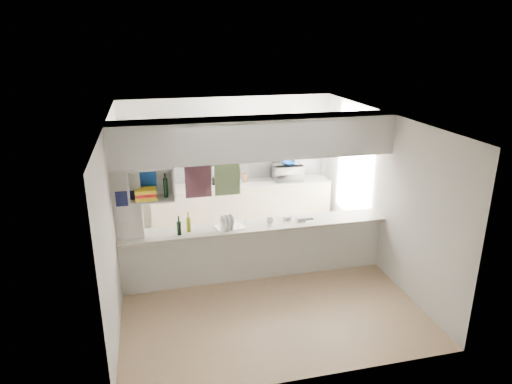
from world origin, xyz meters
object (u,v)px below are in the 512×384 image
object	(u,v)px
bowl	(289,163)
wine_bottles	(184,226)
microwave	(288,172)
dish_rack	(230,222)

from	to	relation	value
bowl	wine_bottles	xyz separation A→B (m)	(-2.30, -2.16, -0.24)
bowl	wine_bottles	distance (m)	3.16
microwave	dish_rack	bearing A→B (deg)	54.05
microwave	wine_bottles	distance (m)	3.15
bowl	wine_bottles	size ratio (longest dim) A/B	0.87
microwave	bowl	size ratio (longest dim) A/B	2.13
bowl	dish_rack	bearing A→B (deg)	-127.16
microwave	wine_bottles	xyz separation A→B (m)	(-2.29, -2.16, -0.05)
microwave	wine_bottles	size ratio (longest dim) A/B	1.86
wine_bottles	microwave	bearing A→B (deg)	43.39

